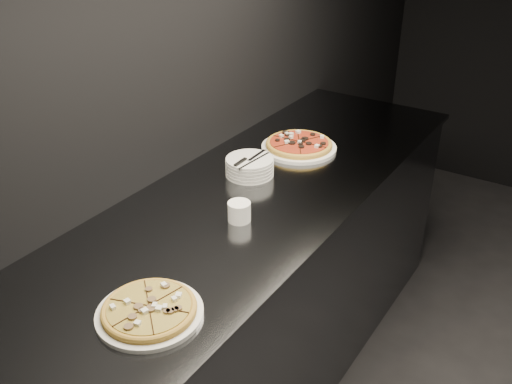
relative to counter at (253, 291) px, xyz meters
The scene contains 7 objects.
wall_left 1.01m from the counter, behind, with size 0.02×5.00×2.80m, color black.
counter is the anchor object (origin of this frame).
pizza_mushroom 0.87m from the counter, 78.68° to the right, with size 0.32×0.32×0.03m.
pizza_tomato 0.65m from the counter, 96.81° to the left, with size 0.32×0.32×0.04m.
plate_stack 0.52m from the counter, 128.18° to the left, with size 0.19×0.19×0.07m.
cutlery 0.55m from the counter, 129.38° to the left, with size 0.07×0.20×0.01m.
ramekin 0.53m from the counter, 70.23° to the right, with size 0.08×0.08×0.07m.
Camera 1 is at (-1.10, -1.55, 1.94)m, focal length 40.00 mm.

